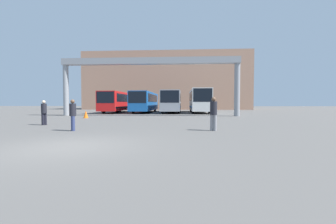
{
  "coord_description": "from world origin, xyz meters",
  "views": [
    {
      "loc": [
        3.64,
        -6.98,
        1.41
      ],
      "look_at": [
        1.84,
        20.96,
        0.3
      ],
      "focal_mm": 24.0,
      "sensor_mm": 36.0,
      "label": 1
    }
  ],
  "objects_px": {
    "bus_slot_0": "(117,101)",
    "bus_slot_3": "(199,100)",
    "pedestrian_near_right": "(44,112)",
    "traffic_cone": "(86,114)",
    "bus_slot_1": "(145,101)",
    "pedestrian_mid_left": "(214,113)",
    "pedestrian_mid_right": "(73,114)",
    "bus_slot_2": "(172,101)"
  },
  "relations": [
    {
      "from": "bus_slot_0",
      "to": "bus_slot_3",
      "type": "relative_size",
      "value": 0.9
    },
    {
      "from": "pedestrian_near_right",
      "to": "traffic_cone",
      "type": "relative_size",
      "value": 2.27
    },
    {
      "from": "bus_slot_1",
      "to": "pedestrian_mid_left",
      "type": "distance_m",
      "value": 23.61
    },
    {
      "from": "pedestrian_mid_right",
      "to": "bus_slot_0",
      "type": "bearing_deg",
      "value": -22.25
    },
    {
      "from": "bus_slot_3",
      "to": "pedestrian_near_right",
      "type": "distance_m",
      "value": 23.09
    },
    {
      "from": "bus_slot_0",
      "to": "bus_slot_1",
      "type": "bearing_deg",
      "value": 10.13
    },
    {
      "from": "bus_slot_1",
      "to": "pedestrian_mid_left",
      "type": "xyz_separation_m",
      "value": [
        7.28,
        -22.44,
        -0.82
      ]
    },
    {
      "from": "bus_slot_2",
      "to": "traffic_cone",
      "type": "bearing_deg",
      "value": -119.36
    },
    {
      "from": "bus_slot_1",
      "to": "pedestrian_near_right",
      "type": "distance_m",
      "value": 20.44
    },
    {
      "from": "bus_slot_1",
      "to": "bus_slot_3",
      "type": "xyz_separation_m",
      "value": [
        8.19,
        -0.11,
        0.19
      ]
    },
    {
      "from": "bus_slot_2",
      "to": "pedestrian_mid_left",
      "type": "height_order",
      "value": "bus_slot_2"
    },
    {
      "from": "bus_slot_2",
      "to": "bus_slot_1",
      "type": "bearing_deg",
      "value": 178.41
    },
    {
      "from": "bus_slot_1",
      "to": "traffic_cone",
      "type": "distance_m",
      "value": 13.94
    },
    {
      "from": "pedestrian_mid_left",
      "to": "bus_slot_3",
      "type": "bearing_deg",
      "value": 118.13
    },
    {
      "from": "bus_slot_2",
      "to": "traffic_cone",
      "type": "distance_m",
      "value": 15.36
    },
    {
      "from": "pedestrian_mid_left",
      "to": "bus_slot_2",
      "type": "bearing_deg",
      "value": 128.58
    },
    {
      "from": "bus_slot_2",
      "to": "bus_slot_3",
      "type": "xyz_separation_m",
      "value": [
        4.1,
        0.01,
        0.13
      ]
    },
    {
      "from": "bus_slot_2",
      "to": "pedestrian_near_right",
      "type": "height_order",
      "value": "bus_slot_2"
    },
    {
      "from": "bus_slot_2",
      "to": "pedestrian_mid_right",
      "type": "xyz_separation_m",
      "value": [
        -3.97,
        -22.86,
        -0.95
      ]
    },
    {
      "from": "pedestrian_mid_left",
      "to": "traffic_cone",
      "type": "distance_m",
      "value": 13.98
    },
    {
      "from": "bus_slot_2",
      "to": "pedestrian_near_right",
      "type": "relative_size",
      "value": 7.53
    },
    {
      "from": "pedestrian_mid_left",
      "to": "bus_slot_1",
      "type": "bearing_deg",
      "value": 138.44
    },
    {
      "from": "bus_slot_0",
      "to": "bus_slot_3",
      "type": "height_order",
      "value": "bus_slot_3"
    },
    {
      "from": "pedestrian_mid_right",
      "to": "traffic_cone",
      "type": "height_order",
      "value": "pedestrian_mid_right"
    },
    {
      "from": "pedestrian_mid_right",
      "to": "bus_slot_1",
      "type": "bearing_deg",
      "value": -32.68
    },
    {
      "from": "bus_slot_1",
      "to": "traffic_cone",
      "type": "relative_size",
      "value": 17.39
    },
    {
      "from": "bus_slot_1",
      "to": "bus_slot_2",
      "type": "bearing_deg",
      "value": -1.59
    },
    {
      "from": "bus_slot_0",
      "to": "pedestrian_near_right",
      "type": "xyz_separation_m",
      "value": [
        0.91,
        -19.43,
        -0.89
      ]
    },
    {
      "from": "bus_slot_3",
      "to": "pedestrian_mid_left",
      "type": "height_order",
      "value": "bus_slot_3"
    },
    {
      "from": "bus_slot_1",
      "to": "bus_slot_3",
      "type": "bearing_deg",
      "value": -0.74
    },
    {
      "from": "bus_slot_0",
      "to": "pedestrian_near_right",
      "type": "height_order",
      "value": "bus_slot_0"
    },
    {
      "from": "bus_slot_2",
      "to": "traffic_cone",
      "type": "height_order",
      "value": "bus_slot_2"
    },
    {
      "from": "bus_slot_1",
      "to": "pedestrian_near_right",
      "type": "bearing_deg",
      "value": -98.99
    },
    {
      "from": "pedestrian_mid_left",
      "to": "traffic_cone",
      "type": "bearing_deg",
      "value": 170.35
    },
    {
      "from": "bus_slot_1",
      "to": "traffic_cone",
      "type": "bearing_deg",
      "value": -104.2
    },
    {
      "from": "traffic_cone",
      "to": "bus_slot_2",
      "type": "bearing_deg",
      "value": 60.64
    },
    {
      "from": "bus_slot_0",
      "to": "bus_slot_1",
      "type": "distance_m",
      "value": 4.16
    },
    {
      "from": "bus_slot_2",
      "to": "pedestrian_mid_right",
      "type": "height_order",
      "value": "bus_slot_2"
    },
    {
      "from": "bus_slot_2",
      "to": "traffic_cone",
      "type": "relative_size",
      "value": 17.07
    },
    {
      "from": "pedestrian_mid_left",
      "to": "pedestrian_mid_right",
      "type": "bearing_deg",
      "value": -145.31
    },
    {
      "from": "pedestrian_near_right",
      "to": "pedestrian_mid_right",
      "type": "bearing_deg",
      "value": -101.39
    },
    {
      "from": "bus_slot_3",
      "to": "bus_slot_0",
      "type": "bearing_deg",
      "value": -177.08
    }
  ]
}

